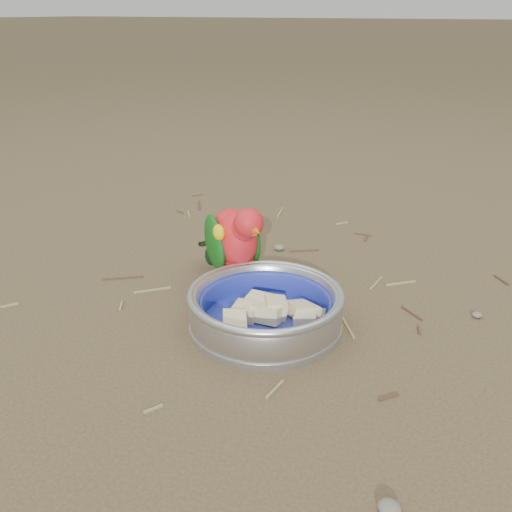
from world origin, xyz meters
The scene contains 6 objects.
ground centered at (0.00, 0.00, 0.00)m, with size 60.00×60.00×0.00m, color brown.
food_bowl centered at (0.01, -0.05, 0.01)m, with size 0.23×0.23×0.02m, color #B2B2BA.
bowl_wall centered at (0.01, -0.05, 0.04)m, with size 0.23×0.23×0.04m, color #B2B2BA, non-canonical shape.
fruit_wedges centered at (0.01, -0.05, 0.03)m, with size 0.14×0.14×0.03m, color beige, non-canonical shape.
lory_parrot centered at (-0.10, 0.05, 0.07)m, with size 0.09×0.18×0.15m, color red, non-canonical shape.
ground_debris centered at (-0.05, 0.04, 0.00)m, with size 0.90×0.80×0.01m, color #8F874D, non-canonical shape.
Camera 1 is at (0.35, -0.70, 0.44)m, focal length 40.00 mm.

